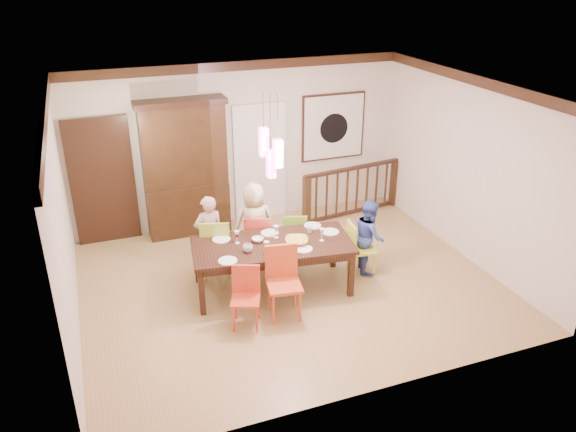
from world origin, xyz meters
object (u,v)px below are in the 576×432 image
object	(u,v)px
chair_end_right	(362,245)
person_far_left	(209,235)
chair_far_left	(216,242)
china_hutch	(185,168)
person_far_mid	(254,224)
balustrade	(352,190)
person_end_right	(369,236)
dining_table	(272,248)

from	to	relation	value
chair_end_right	person_far_left	bearing A→B (deg)	75.67
chair_far_left	person_far_left	bearing A→B (deg)	-42.41
china_hutch	person_far_mid	size ratio (longest dim) A/B	1.77
balustrade	person_far_left	distance (m)	3.24
chair_end_right	person_end_right	world-z (taller)	person_end_right
china_hutch	person_far_left	xyz separation A→B (m)	(0.02, -1.53, -0.56)
chair_end_right	balustrade	bearing A→B (deg)	-15.32
dining_table	person_end_right	world-z (taller)	person_end_right
chair_far_left	china_hutch	xyz separation A→B (m)	(-0.10, 1.65, 0.64)
dining_table	person_far_mid	world-z (taller)	person_far_mid
chair_end_right	balustrade	world-z (taller)	balustrade
chair_end_right	person_far_mid	world-z (taller)	person_far_mid
chair_far_left	china_hutch	bearing A→B (deg)	-70.33
chair_far_left	person_far_mid	size ratio (longest dim) A/B	0.71
chair_far_left	chair_end_right	xyz separation A→B (m)	(2.09, -0.74, -0.06)
china_hutch	balustrade	bearing A→B (deg)	-6.50
chair_end_right	china_hutch	distance (m)	3.31
china_hutch	person_far_left	distance (m)	1.63
balustrade	person_far_mid	world-z (taller)	person_far_mid
dining_table	chair_end_right	xyz separation A→B (m)	(1.43, -0.05, -0.18)
person_far_mid	chair_end_right	bearing A→B (deg)	148.69
chair_far_left	china_hutch	distance (m)	1.77
china_hutch	balustrade	world-z (taller)	china_hutch
chair_far_left	chair_end_right	distance (m)	2.22
dining_table	chair_end_right	world-z (taller)	chair_end_right
chair_far_left	person_end_right	distance (m)	2.34
dining_table	person_far_mid	xyz separation A→B (m)	(0.00, 0.86, 0.00)
balustrade	person_far_left	world-z (taller)	person_far_left
chair_end_right	person_far_left	world-z (taller)	person_far_left
dining_table	china_hutch	size ratio (longest dim) A/B	1.01
chair_far_left	person_end_right	xyz separation A→B (m)	(2.25, -0.66, 0.03)
chair_end_right	person_far_mid	bearing A→B (deg)	64.68
person_far_mid	person_end_right	xyz separation A→B (m)	(1.58, -0.84, -0.10)
dining_table	balustrade	world-z (taller)	balustrade
person_far_left	person_end_right	xyz separation A→B (m)	(2.32, -0.78, -0.05)
dining_table	person_far_left	size ratio (longest dim) A/B	1.89
chair_end_right	person_end_right	size ratio (longest dim) A/B	0.74
chair_end_right	person_far_left	distance (m)	2.33
china_hutch	person_far_left	world-z (taller)	china_hutch
dining_table	person_end_right	size ratio (longest dim) A/B	2.07
chair_end_right	person_far_mid	size ratio (longest dim) A/B	0.63
chair_far_left	balustrade	distance (m)	3.22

